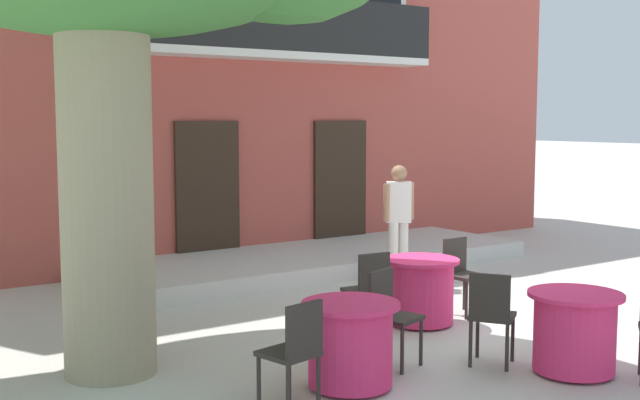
{
  "coord_description": "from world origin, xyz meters",
  "views": [
    {
      "loc": [
        -6.33,
        -6.37,
        2.35
      ],
      "look_at": [
        -0.52,
        1.99,
        1.3
      ],
      "focal_mm": 44.82,
      "sensor_mm": 36.0,
      "label": 1
    }
  ],
  "objects_px": {
    "cafe_chair_near_tree_0": "(491,312)",
    "pedestrian_near_entrance": "(399,218)",
    "cafe_table_front": "(421,291)",
    "cafe_table_middle": "(350,344)",
    "cafe_table_near_tree": "(574,332)",
    "cafe_chair_middle_1": "(295,348)",
    "cafe_chair_front_0": "(461,270)",
    "cafe_chair_front_1": "(369,287)",
    "cafe_chair_middle_0": "(390,311)"
  },
  "relations": [
    {
      "from": "cafe_chair_near_tree_0",
      "to": "pedestrian_near_entrance",
      "type": "height_order",
      "value": "pedestrian_near_entrance"
    },
    {
      "from": "cafe_table_front",
      "to": "cafe_table_middle",
      "type": "bearing_deg",
      "value": -147.15
    },
    {
      "from": "cafe_table_near_tree",
      "to": "cafe_chair_middle_1",
      "type": "relative_size",
      "value": 0.95
    },
    {
      "from": "cafe_table_middle",
      "to": "cafe_chair_middle_1",
      "type": "relative_size",
      "value": 0.95
    },
    {
      "from": "cafe_table_middle",
      "to": "cafe_chair_front_0",
      "type": "xyz_separation_m",
      "value": [
        2.7,
        1.38,
        0.14
      ]
    },
    {
      "from": "cafe_chair_middle_1",
      "to": "pedestrian_near_entrance",
      "type": "bearing_deg",
      "value": 40.19
    },
    {
      "from": "cafe_table_middle",
      "to": "cafe_chair_middle_1",
      "type": "xyz_separation_m",
      "value": [
        -0.72,
        -0.22,
        0.14
      ]
    },
    {
      "from": "cafe_chair_front_1",
      "to": "pedestrian_near_entrance",
      "type": "relative_size",
      "value": 0.53
    },
    {
      "from": "cafe_table_near_tree",
      "to": "cafe_chair_middle_1",
      "type": "bearing_deg",
      "value": 166.31
    },
    {
      "from": "cafe_chair_middle_0",
      "to": "cafe_chair_middle_1",
      "type": "xyz_separation_m",
      "value": [
        -1.41,
        -0.52,
        0.0
      ]
    },
    {
      "from": "cafe_table_middle",
      "to": "cafe_table_front",
      "type": "height_order",
      "value": "same"
    },
    {
      "from": "cafe_table_near_tree",
      "to": "cafe_chair_middle_0",
      "type": "relative_size",
      "value": 0.95
    },
    {
      "from": "pedestrian_near_entrance",
      "to": "cafe_table_front",
      "type": "bearing_deg",
      "value": -123.17
    },
    {
      "from": "cafe_table_near_tree",
      "to": "cafe_table_middle",
      "type": "bearing_deg",
      "value": 155.69
    },
    {
      "from": "cafe_chair_middle_0",
      "to": "cafe_table_middle",
      "type": "bearing_deg",
      "value": -156.51
    },
    {
      "from": "cafe_table_front",
      "to": "cafe_chair_front_1",
      "type": "relative_size",
      "value": 0.95
    },
    {
      "from": "cafe_chair_near_tree_0",
      "to": "cafe_table_front",
      "type": "height_order",
      "value": "cafe_chair_near_tree_0"
    },
    {
      "from": "cafe_table_near_tree",
      "to": "pedestrian_near_entrance",
      "type": "distance_m",
      "value": 4.06
    },
    {
      "from": "cafe_chair_front_0",
      "to": "pedestrian_near_entrance",
      "type": "xyz_separation_m",
      "value": [
        0.38,
        1.61,
        0.43
      ]
    },
    {
      "from": "cafe_table_near_tree",
      "to": "cafe_chair_near_tree_0",
      "type": "xyz_separation_m",
      "value": [
        -0.47,
        0.59,
        0.14
      ]
    },
    {
      "from": "cafe_table_middle",
      "to": "cafe_chair_front_0",
      "type": "bearing_deg",
      "value": 27.03
    },
    {
      "from": "cafe_table_middle",
      "to": "cafe_chair_front_1",
      "type": "height_order",
      "value": "cafe_chair_front_1"
    },
    {
      "from": "pedestrian_near_entrance",
      "to": "cafe_chair_middle_0",
      "type": "bearing_deg",
      "value": -131.65
    },
    {
      "from": "cafe_chair_middle_1",
      "to": "cafe_chair_front_1",
      "type": "bearing_deg",
      "value": 37.78
    },
    {
      "from": "cafe_table_near_tree",
      "to": "cafe_chair_front_0",
      "type": "bearing_deg",
      "value": 70.92
    },
    {
      "from": "cafe_chair_middle_1",
      "to": "pedestrian_near_entrance",
      "type": "relative_size",
      "value": 0.53
    },
    {
      "from": "cafe_chair_middle_0",
      "to": "cafe_table_near_tree",
      "type": "bearing_deg",
      "value": -43.53
    },
    {
      "from": "cafe_chair_front_1",
      "to": "cafe_table_near_tree",
      "type": "bearing_deg",
      "value": -71.25
    },
    {
      "from": "pedestrian_near_entrance",
      "to": "cafe_chair_near_tree_0",
      "type": "bearing_deg",
      "value": -116.54
    },
    {
      "from": "cafe_chair_middle_0",
      "to": "cafe_table_front",
      "type": "distance_m",
      "value": 1.59
    },
    {
      "from": "cafe_table_middle",
      "to": "cafe_chair_middle_1",
      "type": "height_order",
      "value": "cafe_chair_middle_1"
    },
    {
      "from": "cafe_table_middle",
      "to": "cafe_table_near_tree",
      "type": "bearing_deg",
      "value": -24.31
    },
    {
      "from": "cafe_table_front",
      "to": "cafe_chair_front_1",
      "type": "xyz_separation_m",
      "value": [
        -0.75,
        0.0,
        0.14
      ]
    },
    {
      "from": "cafe_chair_near_tree_0",
      "to": "cafe_chair_front_0",
      "type": "relative_size",
      "value": 1.0
    },
    {
      "from": "cafe_chair_middle_0",
      "to": "cafe_chair_front_1",
      "type": "bearing_deg",
      "value": 62.21
    },
    {
      "from": "cafe_chair_middle_0",
      "to": "cafe_chair_front_1",
      "type": "relative_size",
      "value": 1.0
    },
    {
      "from": "cafe_table_middle",
      "to": "cafe_chair_middle_0",
      "type": "distance_m",
      "value": 0.77
    },
    {
      "from": "cafe_chair_middle_1",
      "to": "cafe_chair_front_1",
      "type": "relative_size",
      "value": 1.0
    },
    {
      "from": "cafe_chair_middle_1",
      "to": "cafe_chair_front_0",
      "type": "xyz_separation_m",
      "value": [
        3.42,
        1.6,
        0.0
      ]
    },
    {
      "from": "cafe_table_near_tree",
      "to": "cafe_table_front",
      "type": "xyz_separation_m",
      "value": [
        0.03,
        2.13,
        0.0
      ]
    },
    {
      "from": "cafe_chair_middle_1",
      "to": "cafe_table_front",
      "type": "relative_size",
      "value": 1.05
    },
    {
      "from": "cafe_chair_middle_1",
      "to": "cafe_chair_middle_0",
      "type": "bearing_deg",
      "value": 20.4
    },
    {
      "from": "cafe_chair_front_0",
      "to": "pedestrian_near_entrance",
      "type": "relative_size",
      "value": 0.53
    },
    {
      "from": "cafe_table_near_tree",
      "to": "cafe_table_front",
      "type": "bearing_deg",
      "value": 89.17
    },
    {
      "from": "cafe_chair_middle_1",
      "to": "cafe_chair_near_tree_0",
      "type": "bearing_deg",
      "value": -1.5
    },
    {
      "from": "cafe_chair_near_tree_0",
      "to": "cafe_chair_front_1",
      "type": "height_order",
      "value": "same"
    },
    {
      "from": "cafe_chair_near_tree_0",
      "to": "cafe_table_front",
      "type": "xyz_separation_m",
      "value": [
        0.5,
        1.54,
        -0.14
      ]
    },
    {
      "from": "cafe_table_front",
      "to": "cafe_chair_front_1",
      "type": "distance_m",
      "value": 0.77
    },
    {
      "from": "cafe_chair_front_0",
      "to": "cafe_chair_front_1",
      "type": "bearing_deg",
      "value": -175.67
    },
    {
      "from": "cafe_chair_front_0",
      "to": "cafe_chair_front_1",
      "type": "height_order",
      "value": "same"
    }
  ]
}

